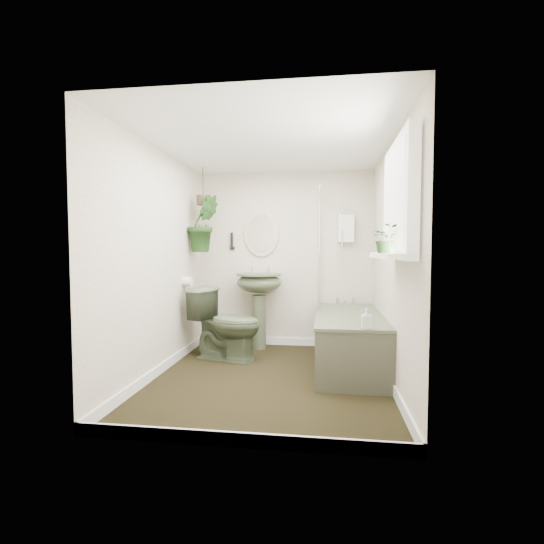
# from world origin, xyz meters

# --- Properties ---
(floor) EXTENTS (2.30, 2.80, 0.02)m
(floor) POSITION_xyz_m (0.00, 0.00, -0.01)
(floor) COLOR black
(floor) RESTS_ON ground
(ceiling) EXTENTS (2.30, 2.80, 0.02)m
(ceiling) POSITION_xyz_m (0.00, 0.00, 2.31)
(ceiling) COLOR white
(ceiling) RESTS_ON ground
(wall_back) EXTENTS (2.30, 0.02, 2.30)m
(wall_back) POSITION_xyz_m (0.00, 1.41, 1.15)
(wall_back) COLOR beige
(wall_back) RESTS_ON ground
(wall_front) EXTENTS (2.30, 0.02, 2.30)m
(wall_front) POSITION_xyz_m (0.00, -1.41, 1.15)
(wall_front) COLOR beige
(wall_front) RESTS_ON ground
(wall_left) EXTENTS (0.02, 2.80, 2.30)m
(wall_left) POSITION_xyz_m (-1.16, 0.00, 1.15)
(wall_left) COLOR beige
(wall_left) RESTS_ON ground
(wall_right) EXTENTS (0.02, 2.80, 2.30)m
(wall_right) POSITION_xyz_m (1.16, 0.00, 1.15)
(wall_right) COLOR beige
(wall_right) RESTS_ON ground
(skirting) EXTENTS (2.30, 2.80, 0.10)m
(skirting) POSITION_xyz_m (0.00, 0.00, 0.05)
(skirting) COLOR white
(skirting) RESTS_ON floor
(bathtub) EXTENTS (0.72, 1.72, 0.58)m
(bathtub) POSITION_xyz_m (0.80, 0.50, 0.29)
(bathtub) COLOR #434F36
(bathtub) RESTS_ON floor
(bath_screen) EXTENTS (0.04, 0.72, 1.40)m
(bath_screen) POSITION_xyz_m (0.47, 0.99, 1.28)
(bath_screen) COLOR silver
(bath_screen) RESTS_ON bathtub
(shower_box) EXTENTS (0.20, 0.10, 0.35)m
(shower_box) POSITION_xyz_m (0.80, 1.34, 1.55)
(shower_box) COLOR white
(shower_box) RESTS_ON wall_back
(oval_mirror) EXTENTS (0.46, 0.03, 0.62)m
(oval_mirror) POSITION_xyz_m (-0.31, 1.37, 1.50)
(oval_mirror) COLOR beige
(oval_mirror) RESTS_ON wall_back
(wall_sconce) EXTENTS (0.04, 0.04, 0.22)m
(wall_sconce) POSITION_xyz_m (-0.71, 1.36, 1.40)
(wall_sconce) COLOR black
(wall_sconce) RESTS_ON wall_back
(toilet_roll_holder) EXTENTS (0.11, 0.11, 0.11)m
(toilet_roll_holder) POSITION_xyz_m (-1.10, 0.70, 0.90)
(toilet_roll_holder) COLOR white
(toilet_roll_holder) RESTS_ON wall_left
(window_recess) EXTENTS (0.08, 1.00, 0.90)m
(window_recess) POSITION_xyz_m (1.09, -0.70, 1.65)
(window_recess) COLOR white
(window_recess) RESTS_ON wall_right
(window_sill) EXTENTS (0.18, 1.00, 0.04)m
(window_sill) POSITION_xyz_m (1.02, -0.70, 1.23)
(window_sill) COLOR white
(window_sill) RESTS_ON wall_right
(window_blinds) EXTENTS (0.01, 0.86, 0.76)m
(window_blinds) POSITION_xyz_m (1.04, -0.70, 1.65)
(window_blinds) COLOR white
(window_blinds) RESTS_ON wall_right
(toilet) EXTENTS (0.91, 0.66, 0.84)m
(toilet) POSITION_xyz_m (-0.60, 0.63, 0.42)
(toilet) COLOR #434F36
(toilet) RESTS_ON floor
(pedestal_sink) EXTENTS (0.64, 0.56, 0.98)m
(pedestal_sink) POSITION_xyz_m (-0.31, 1.17, 0.49)
(pedestal_sink) COLOR #434F36
(pedestal_sink) RESTS_ON floor
(sill_plant) EXTENTS (0.20, 0.18, 0.21)m
(sill_plant) POSITION_xyz_m (0.97, -0.83, 1.36)
(sill_plant) COLOR black
(sill_plant) RESTS_ON window_sill
(hanging_plant) EXTENTS (0.49, 0.47, 0.70)m
(hanging_plant) POSITION_xyz_m (-0.97, 0.95, 1.60)
(hanging_plant) COLOR black
(hanging_plant) RESTS_ON ceiling
(soap_bottle) EXTENTS (0.08, 0.08, 0.18)m
(soap_bottle) POSITION_xyz_m (0.90, -0.28, 0.67)
(soap_bottle) COLOR black
(soap_bottle) RESTS_ON bathtub
(hanging_pot) EXTENTS (0.16, 0.16, 0.12)m
(hanging_pot) POSITION_xyz_m (-0.97, 0.95, 1.89)
(hanging_pot) COLOR #463223
(hanging_pot) RESTS_ON ceiling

